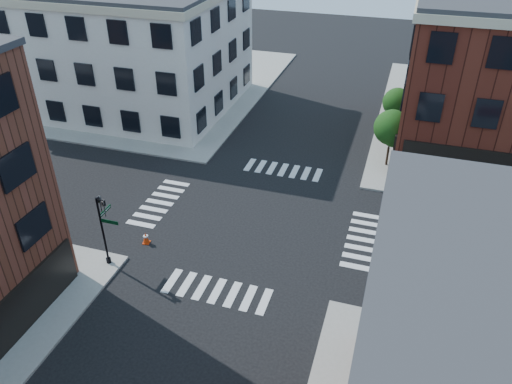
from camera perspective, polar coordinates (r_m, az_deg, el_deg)
name	(u,v)px	position (r m, az deg, el deg)	size (l,w,h in m)	color
ground	(256,220)	(32.84, -0.03, -3.22)	(120.00, 120.00, 0.00)	black
sidewalk_nw	(132,81)	(58.04, -13.99, 12.18)	(30.00, 30.00, 0.15)	gray
building_nw	(117,46)	(51.38, -15.62, 15.79)	(22.00, 16.00, 11.00)	silver
tree_near	(392,129)	(38.88, 15.32, 6.91)	(2.69, 2.69, 4.49)	black
tree_far	(398,104)	(44.53, 15.88, 9.67)	(2.43, 2.43, 4.07)	black
signal_pole	(104,223)	(28.90, -17.00, -3.45)	(1.29, 1.24, 4.60)	black
box_truck	(508,274)	(28.50, 26.81, -8.35)	(9.18, 3.52, 4.07)	silver
traffic_cone	(146,238)	(31.40, -12.48, -5.15)	(0.48, 0.48, 0.78)	red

